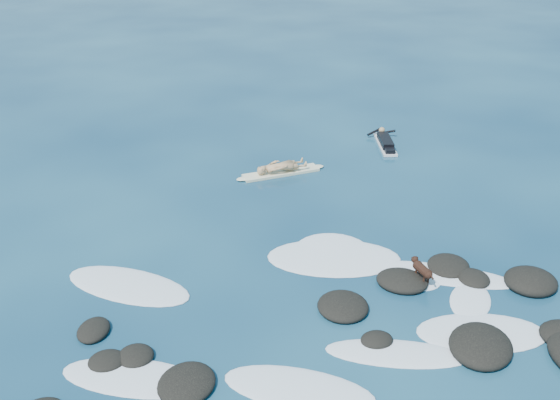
{
  "coord_description": "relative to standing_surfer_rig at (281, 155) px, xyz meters",
  "views": [
    {
      "loc": [
        -2.22,
        -13.08,
        9.57
      ],
      "look_at": [
        -1.81,
        4.0,
        0.9
      ],
      "focal_mm": 40.0,
      "sensor_mm": 36.0,
      "label": 1
    }
  ],
  "objects": [
    {
      "name": "ground",
      "position": [
        1.67,
        -7.9,
        -0.78
      ],
      "size": [
        160.0,
        160.0,
        0.0
      ],
      "primitive_type": "plane",
      "color": "#0A2642",
      "rests_on": "ground"
    },
    {
      "name": "standing_surfer_rig",
      "position": [
        0.0,
        0.0,
        0.0
      ],
      "size": [
        3.36,
        1.55,
        1.97
      ],
      "rotation": [
        0.0,
        0.0,
        0.35
      ],
      "color": "beige",
      "rests_on": "ground"
    },
    {
      "name": "breaking_foam",
      "position": [
        0.97,
        -7.89,
        -0.77
      ],
      "size": [
        12.56,
        8.0,
        0.12
      ],
      "color": "white",
      "rests_on": "ground"
    },
    {
      "name": "paddling_surfer_rig",
      "position": [
        4.34,
        2.73,
        -0.62
      ],
      "size": [
        1.22,
        2.71,
        0.47
      ],
      "rotation": [
        0.0,
        0.0,
        1.58
      ],
      "color": "silver",
      "rests_on": "ground"
    },
    {
      "name": "dog",
      "position": [
        3.56,
        -7.15,
        -0.34
      ],
      "size": [
        0.51,
        1.0,
        0.67
      ],
      "rotation": [
        0.0,
        0.0,
        1.95
      ],
      "color": "black",
      "rests_on": "ground"
    },
    {
      "name": "reef_rocks",
      "position": [
        3.87,
        -9.19,
        -0.67
      ],
      "size": [
        15.36,
        7.39,
        0.56
      ],
      "color": "black",
      "rests_on": "ground"
    }
  ]
}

